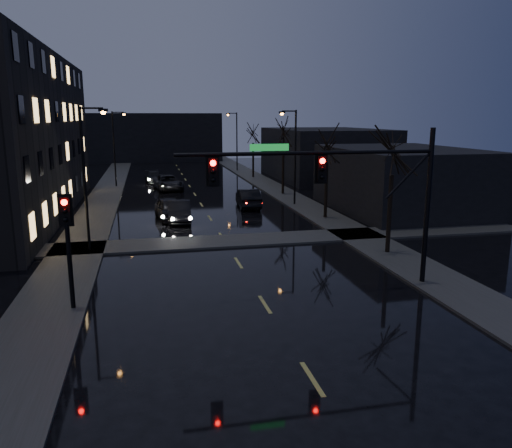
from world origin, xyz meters
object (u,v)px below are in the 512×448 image
oncoming_car_d (154,177)px  oncoming_car_a (170,209)px  oncoming_car_b (179,211)px  lead_car (248,198)px  oncoming_car_c (168,183)px

oncoming_car_d → oncoming_car_a: bearing=-93.7°
oncoming_car_a → oncoming_car_b: bearing=-62.9°
oncoming_car_a → oncoming_car_b: size_ratio=1.04×
oncoming_car_a → oncoming_car_b: 1.12m
oncoming_car_a → oncoming_car_b: oncoming_car_a is taller
lead_car → oncoming_car_a: bearing=32.7°
oncoming_car_d → lead_car: lead_car is taller
oncoming_car_a → oncoming_car_d: (-0.79, 21.62, -0.14)m
oncoming_car_a → lead_car: size_ratio=0.99×
oncoming_car_b → lead_car: bearing=40.4°
lead_car → oncoming_car_d: bearing=-63.9°
oncoming_car_a → lead_car: (6.63, 3.68, -0.02)m
oncoming_car_b → lead_car: (6.00, 4.60, 0.04)m
oncoming_car_c → lead_car: lead_car is taller
oncoming_car_c → oncoming_car_d: 6.30m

